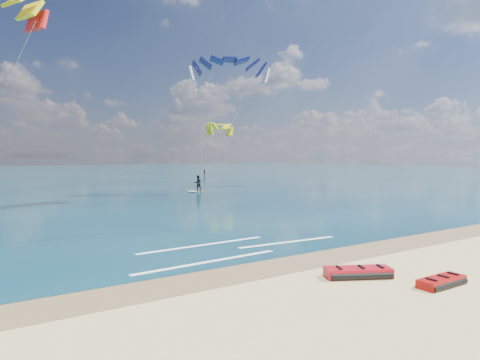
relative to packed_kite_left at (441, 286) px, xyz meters
name	(u,v)px	position (x,y,z in m)	size (l,w,h in m)	color
ground	(63,196)	(-4.01, 42.23, 0.00)	(320.00, 320.00, 0.00)	tan
wet_sand_strip	(258,269)	(-4.01, 5.23, 0.00)	(320.00, 2.40, 0.01)	brown
sea	(6,175)	(-4.01, 106.23, 0.02)	(320.00, 200.00, 0.04)	#092534
packed_kite_left	(441,286)	(0.00, 0.00, 0.00)	(2.17, 0.98, 0.36)	#A50B08
packed_kite_mid	(358,277)	(-1.57, 2.31, 0.00)	(2.64, 1.17, 0.43)	red
kitesurfer_far	(215,113)	(12.74, 37.10, 9.71)	(11.00, 6.71, 17.96)	#C1E322
shoreline_foam	(232,249)	(-2.99, 8.72, 0.05)	(11.84, 3.65, 0.01)	white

